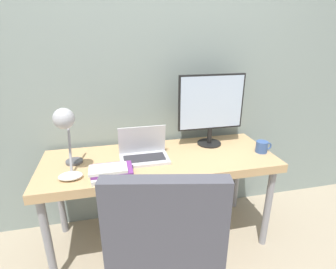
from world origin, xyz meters
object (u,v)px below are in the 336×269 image
object	(u,v)px
laptop	(144,152)
office_chair	(165,251)
game_controller	(70,176)
desk_lamp	(65,124)
monitor	(211,106)
mug	(262,147)
book_stack	(110,172)

from	to	relation	value
laptop	office_chair	distance (m)	0.76
laptop	game_controller	size ratio (longest dim) A/B	2.33
desk_lamp	monitor	bearing A→B (deg)	13.67
mug	book_stack	bearing A→B (deg)	-174.17
book_stack	laptop	bearing A→B (deg)	40.35
office_chair	game_controller	bearing A→B (deg)	129.30
mug	game_controller	world-z (taller)	mug
laptop	desk_lamp	xyz separation A→B (m)	(-0.47, -0.10, 0.27)
desk_lamp	game_controller	world-z (taller)	desk_lamp
monitor	office_chair	xyz separation A→B (m)	(-0.55, -0.89, -0.43)
desk_lamp	mug	xyz separation A→B (m)	(1.33, 0.01, -0.28)
laptop	monitor	size ratio (longest dim) A/B	0.61
desk_lamp	office_chair	bearing A→B (deg)	-54.32
desk_lamp	mug	bearing A→B (deg)	0.47
mug	desk_lamp	bearing A→B (deg)	-179.53
laptop	office_chair	xyz separation A→B (m)	(-0.01, -0.74, -0.17)
game_controller	office_chair	bearing A→B (deg)	-50.70
laptop	office_chair	world-z (taller)	office_chair
office_chair	monitor	bearing A→B (deg)	57.99
monitor	desk_lamp	distance (m)	1.04
desk_lamp	mug	distance (m)	1.36
laptop	game_controller	distance (m)	0.50
monitor	laptop	bearing A→B (deg)	-164.98
laptop	office_chair	bearing A→B (deg)	-90.79
desk_lamp	office_chair	xyz separation A→B (m)	(0.46, -0.64, -0.44)
laptop	game_controller	world-z (taller)	laptop
laptop	book_stack	bearing A→B (deg)	-139.65
book_stack	office_chair	bearing A→B (deg)	-67.06
mug	monitor	bearing A→B (deg)	143.82
mug	game_controller	size ratio (longest dim) A/B	0.87
laptop	mug	size ratio (longest dim) A/B	2.67
office_chair	mug	distance (m)	1.10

